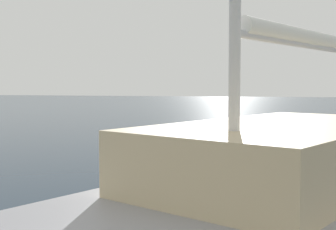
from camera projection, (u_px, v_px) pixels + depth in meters
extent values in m
plane|color=#1E2D3D|center=(266.00, 151.00, 16.76)|extent=(160.00, 160.00, 0.00)
ellipsoid|color=red|center=(209.00, 149.00, 16.42)|extent=(1.26, 5.15, 0.26)
torus|color=black|center=(209.00, 146.00, 16.40)|extent=(0.62, 0.62, 0.04)
cylinder|color=black|center=(211.00, 141.00, 17.92)|extent=(0.18, 0.18, 0.02)
cylinder|color=red|center=(210.00, 137.00, 16.46)|extent=(0.38, 0.38, 0.57)
sphere|color=brown|center=(210.00, 126.00, 16.44)|extent=(0.21, 0.21, 0.21)
cylinder|color=black|center=(210.00, 133.00, 16.65)|extent=(1.91, 0.28, 0.03)
ellipsoid|color=red|center=(183.00, 133.00, 16.78)|extent=(0.40, 0.09, 0.17)
ellipsoid|color=red|center=(237.00, 134.00, 16.52)|extent=(0.40, 0.09, 0.17)
cylinder|color=brown|center=(202.00, 135.00, 16.58)|extent=(0.26, 0.23, 0.34)
cylinder|color=brown|center=(218.00, 135.00, 16.50)|extent=(0.29, 0.20, 0.34)
cube|color=#C6B28C|center=(286.00, 151.00, 5.68)|extent=(3.71, 4.70, 0.70)
cylinder|color=silver|center=(305.00, 45.00, 5.97)|extent=(1.50, 3.18, 0.09)
cylinder|color=white|center=(305.00, 37.00, 5.97)|extent=(1.46, 2.91, 0.20)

